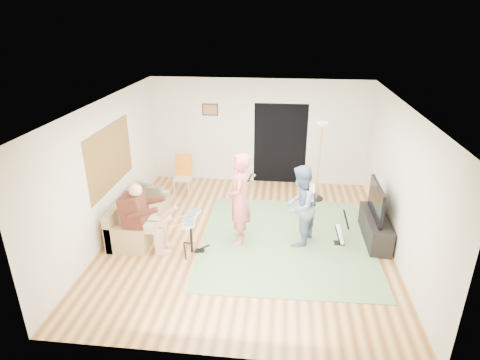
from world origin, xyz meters
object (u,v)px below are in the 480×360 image
(guitar_spare, at_px, (340,234))
(singer, at_px, (239,199))
(guitarist, at_px, (300,206))
(dining_chair, at_px, (183,181))
(drum_kit, at_px, (191,236))
(tv_cabinet, at_px, (375,228))
(sofa, at_px, (137,220))
(torchiere_lamp, at_px, (320,148))
(television, at_px, (376,201))

(guitar_spare, bearing_deg, singer, -176.92)
(guitarist, xyz_separation_m, dining_chair, (-2.76, 1.98, -0.45))
(drum_kit, bearing_deg, tv_cabinet, 13.50)
(drum_kit, bearing_deg, sofa, 153.12)
(singer, distance_m, torchiere_lamp, 2.70)
(dining_chair, height_order, tv_cabinet, dining_chair)
(singer, bearing_deg, sofa, -96.79)
(singer, bearing_deg, television, 95.83)
(drum_kit, xyz_separation_m, tv_cabinet, (3.50, 0.84, -0.08))
(singer, distance_m, dining_chair, 2.66)
(singer, bearing_deg, torchiere_lamp, 140.36)
(dining_chair, distance_m, television, 4.57)
(television, bearing_deg, guitarist, -168.37)
(singer, xyz_separation_m, torchiere_lamp, (1.63, 2.12, 0.39))
(guitar_spare, height_order, dining_chair, dining_chair)
(drum_kit, height_order, tv_cabinet, drum_kit)
(drum_kit, distance_m, dining_chair, 2.63)
(drum_kit, distance_m, television, 3.59)
(guitarist, distance_m, television, 1.49)
(torchiere_lamp, height_order, tv_cabinet, torchiere_lamp)
(drum_kit, relative_size, guitarist, 0.47)
(torchiere_lamp, height_order, television, torchiere_lamp)
(sofa, relative_size, tv_cabinet, 1.32)
(television, bearing_deg, singer, -172.05)
(tv_cabinet, bearing_deg, drum_kit, -166.50)
(guitarist, height_order, television, guitarist)
(drum_kit, bearing_deg, torchiere_lamp, 46.41)
(guitarist, distance_m, dining_chair, 3.43)
(drum_kit, xyz_separation_m, television, (3.45, 0.84, 0.52))
(sofa, relative_size, drum_kit, 2.45)
(drum_kit, bearing_deg, dining_chair, 106.98)
(drum_kit, bearing_deg, television, 13.69)
(tv_cabinet, bearing_deg, dining_chair, 158.57)
(singer, height_order, dining_chair, singer)
(guitarist, bearing_deg, sofa, -71.35)
(guitarist, relative_size, dining_chair, 1.64)
(torchiere_lamp, xyz_separation_m, television, (0.98, -1.76, -0.45))
(singer, relative_size, television, 1.62)
(tv_cabinet, height_order, television, television)
(singer, xyz_separation_m, guitarist, (1.15, 0.06, -0.11))
(guitarist, relative_size, tv_cabinet, 1.14)
(sofa, height_order, dining_chair, dining_chair)
(singer, relative_size, guitarist, 1.14)
(tv_cabinet, bearing_deg, guitarist, -168.74)
(television, bearing_deg, torchiere_lamp, 119.03)
(singer, distance_m, guitarist, 1.16)
(torchiere_lamp, xyz_separation_m, tv_cabinet, (1.03, -1.76, -1.05))
(dining_chair, bearing_deg, guitarist, -36.93)
(television, bearing_deg, guitar_spare, -158.14)
(drum_kit, height_order, guitar_spare, drum_kit)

